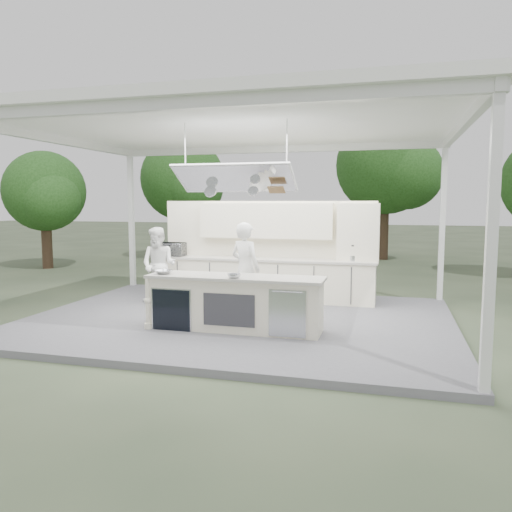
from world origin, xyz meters
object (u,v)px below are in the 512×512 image
(demo_island, at_px, (234,303))
(back_counter, at_px, (264,279))
(head_chef, at_px, (245,269))
(sous_chef, at_px, (159,265))

(demo_island, distance_m, back_counter, 2.82)
(back_counter, height_order, head_chef, head_chef)
(back_counter, bearing_deg, head_chef, -88.57)
(demo_island, relative_size, sous_chef, 1.85)
(demo_island, xyz_separation_m, head_chef, (-0.14, 1.18, 0.44))
(head_chef, distance_m, sous_chef, 2.28)
(demo_island, distance_m, head_chef, 1.27)
(demo_island, xyz_separation_m, back_counter, (-0.18, 2.81, 0.00))
(sous_chef, bearing_deg, back_counter, 24.42)
(sous_chef, bearing_deg, demo_island, -38.31)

